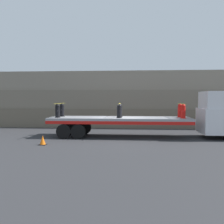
{
  "coord_description": "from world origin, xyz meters",
  "views": [
    {
      "loc": [
        0.82,
        -16.62,
        2.57
      ],
      "look_at": [
        -0.5,
        0.0,
        1.66
      ],
      "focal_mm": 40.0,
      "sensor_mm": 36.0,
      "label": 1
    }
  ],
  "objects_px": {
    "truck_cab": "(222,115)",
    "fire_hydrant_black_far_1": "(120,110)",
    "traffic_cone": "(43,140)",
    "flatbed_trailer": "(110,121)",
    "fire_hydrant_red_near_2": "(183,111)",
    "fire_hydrant_black_near_0": "(58,111)",
    "fire_hydrant_red_far_2": "(180,111)",
    "fire_hydrant_black_near_1": "(119,111)",
    "fire_hydrant_black_far_0": "(62,110)"
  },
  "relations": [
    {
      "from": "fire_hydrant_black_near_0",
      "to": "fire_hydrant_black_near_1",
      "type": "relative_size",
      "value": 1.0
    },
    {
      "from": "fire_hydrant_black_far_0",
      "to": "fire_hydrant_black_far_1",
      "type": "bearing_deg",
      "value": 0.0
    },
    {
      "from": "flatbed_trailer",
      "to": "fire_hydrant_red_far_2",
      "type": "relative_size",
      "value": 10.21
    },
    {
      "from": "fire_hydrant_black_near_0",
      "to": "fire_hydrant_black_near_1",
      "type": "xyz_separation_m",
      "value": [
        4.07,
        0.0,
        0.0
      ]
    },
    {
      "from": "fire_hydrant_black_near_0",
      "to": "fire_hydrant_red_far_2",
      "type": "height_order",
      "value": "same"
    },
    {
      "from": "fire_hydrant_black_near_0",
      "to": "fire_hydrant_black_far_1",
      "type": "distance_m",
      "value": 4.21
    },
    {
      "from": "truck_cab",
      "to": "fire_hydrant_black_near_0",
      "type": "relative_size",
      "value": 3.3
    },
    {
      "from": "fire_hydrant_black_near_0",
      "to": "fire_hydrant_black_far_1",
      "type": "xyz_separation_m",
      "value": [
        4.07,
        1.06,
        0.0
      ]
    },
    {
      "from": "fire_hydrant_black_far_1",
      "to": "traffic_cone",
      "type": "relative_size",
      "value": 1.79
    },
    {
      "from": "fire_hydrant_red_near_2",
      "to": "fire_hydrant_black_far_0",
      "type": "bearing_deg",
      "value": 172.56
    },
    {
      "from": "fire_hydrant_red_near_2",
      "to": "traffic_cone",
      "type": "distance_m",
      "value": 8.75
    },
    {
      "from": "fire_hydrant_black_near_0",
      "to": "fire_hydrant_black_far_0",
      "type": "relative_size",
      "value": 1.0
    },
    {
      "from": "fire_hydrant_black_near_1",
      "to": "fire_hydrant_red_near_2",
      "type": "relative_size",
      "value": 1.0
    },
    {
      "from": "flatbed_trailer",
      "to": "traffic_cone",
      "type": "xyz_separation_m",
      "value": [
        -3.45,
        -3.28,
        -0.8
      ]
    },
    {
      "from": "fire_hydrant_black_near_0",
      "to": "fire_hydrant_red_near_2",
      "type": "xyz_separation_m",
      "value": [
        8.14,
        0.0,
        0.0
      ]
    },
    {
      "from": "fire_hydrant_red_near_2",
      "to": "fire_hydrant_red_far_2",
      "type": "distance_m",
      "value": 1.06
    },
    {
      "from": "fire_hydrant_red_near_2",
      "to": "fire_hydrant_red_far_2",
      "type": "height_order",
      "value": "same"
    },
    {
      "from": "traffic_cone",
      "to": "flatbed_trailer",
      "type": "bearing_deg",
      "value": 43.49
    },
    {
      "from": "flatbed_trailer",
      "to": "traffic_cone",
      "type": "bearing_deg",
      "value": -136.51
    },
    {
      "from": "flatbed_trailer",
      "to": "fire_hydrant_black_near_0",
      "type": "relative_size",
      "value": 10.21
    },
    {
      "from": "flatbed_trailer",
      "to": "fire_hydrant_black_near_1",
      "type": "height_order",
      "value": "fire_hydrant_black_near_1"
    },
    {
      "from": "fire_hydrant_black_far_0",
      "to": "traffic_cone",
      "type": "height_order",
      "value": "fire_hydrant_black_far_0"
    },
    {
      "from": "fire_hydrant_red_far_2",
      "to": "traffic_cone",
      "type": "relative_size",
      "value": 1.79
    },
    {
      "from": "fire_hydrant_black_near_1",
      "to": "traffic_cone",
      "type": "relative_size",
      "value": 1.79
    },
    {
      "from": "fire_hydrant_red_near_2",
      "to": "traffic_cone",
      "type": "xyz_separation_m",
      "value": [
        -8.17,
        -2.74,
        -1.5
      ]
    },
    {
      "from": "fire_hydrant_black_far_0",
      "to": "fire_hydrant_black_far_1",
      "type": "xyz_separation_m",
      "value": [
        4.07,
        0.0,
        0.0
      ]
    },
    {
      "from": "fire_hydrant_red_far_2",
      "to": "fire_hydrant_black_far_0",
      "type": "bearing_deg",
      "value": 180.0
    },
    {
      "from": "flatbed_trailer",
      "to": "fire_hydrant_black_near_0",
      "type": "distance_m",
      "value": 3.54
    },
    {
      "from": "fire_hydrant_black_near_0",
      "to": "fire_hydrant_black_near_1",
      "type": "distance_m",
      "value": 4.07
    },
    {
      "from": "flatbed_trailer",
      "to": "fire_hydrant_red_near_2",
      "type": "height_order",
      "value": "fire_hydrant_red_near_2"
    },
    {
      "from": "fire_hydrant_black_near_0",
      "to": "traffic_cone",
      "type": "bearing_deg",
      "value": -90.6
    },
    {
      "from": "truck_cab",
      "to": "flatbed_trailer",
      "type": "distance_m",
      "value": 7.31
    },
    {
      "from": "truck_cab",
      "to": "fire_hydrant_red_near_2",
      "type": "relative_size",
      "value": 3.3
    },
    {
      "from": "truck_cab",
      "to": "fire_hydrant_black_far_1",
      "type": "height_order",
      "value": "truck_cab"
    },
    {
      "from": "fire_hydrant_black_near_0",
      "to": "fire_hydrant_red_near_2",
      "type": "distance_m",
      "value": 8.14
    },
    {
      "from": "truck_cab",
      "to": "fire_hydrant_black_far_1",
      "type": "xyz_separation_m",
      "value": [
        -6.65,
        0.53,
        0.27
      ]
    },
    {
      "from": "fire_hydrant_black_near_1",
      "to": "fire_hydrant_red_near_2",
      "type": "distance_m",
      "value": 4.07
    },
    {
      "from": "fire_hydrant_black_near_0",
      "to": "fire_hydrant_red_far_2",
      "type": "xyz_separation_m",
      "value": [
        8.14,
        1.06,
        0.0
      ]
    },
    {
      "from": "fire_hydrant_black_far_0",
      "to": "fire_hydrant_red_far_2",
      "type": "height_order",
      "value": "same"
    },
    {
      "from": "truck_cab",
      "to": "fire_hydrant_black_far_1",
      "type": "relative_size",
      "value": 3.3
    },
    {
      "from": "flatbed_trailer",
      "to": "fire_hydrant_black_far_0",
      "type": "height_order",
      "value": "fire_hydrant_black_far_0"
    },
    {
      "from": "fire_hydrant_black_near_1",
      "to": "fire_hydrant_red_far_2",
      "type": "xyz_separation_m",
      "value": [
        4.07,
        1.06,
        0.0
      ]
    },
    {
      "from": "fire_hydrant_black_near_1",
      "to": "flatbed_trailer",
      "type": "bearing_deg",
      "value": 140.48
    },
    {
      "from": "fire_hydrant_black_far_1",
      "to": "fire_hydrant_red_far_2",
      "type": "xyz_separation_m",
      "value": [
        4.07,
        0.0,
        0.0
      ]
    },
    {
      "from": "fire_hydrant_black_near_0",
      "to": "flatbed_trailer",
      "type": "bearing_deg",
      "value": 8.82
    },
    {
      "from": "flatbed_trailer",
      "to": "fire_hydrant_black_far_0",
      "type": "xyz_separation_m",
      "value": [
        -3.42,
        0.53,
        0.7
      ]
    },
    {
      "from": "fire_hydrant_black_near_1",
      "to": "fire_hydrant_black_far_1",
      "type": "distance_m",
      "value": 1.06
    },
    {
      "from": "fire_hydrant_black_far_0",
      "to": "traffic_cone",
      "type": "relative_size",
      "value": 1.79
    },
    {
      "from": "fire_hydrant_red_far_2",
      "to": "flatbed_trailer",
      "type": "bearing_deg",
      "value": -173.57
    },
    {
      "from": "flatbed_trailer",
      "to": "fire_hydrant_black_near_1",
      "type": "distance_m",
      "value": 1.09
    }
  ]
}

